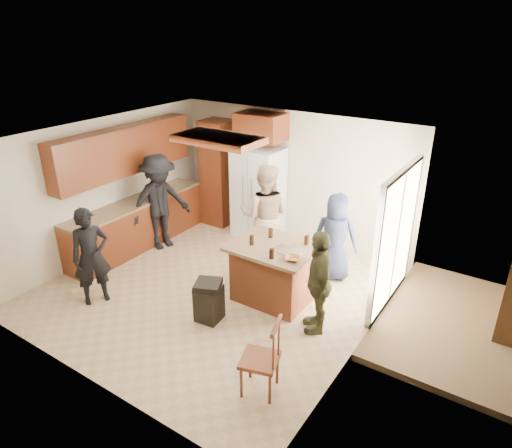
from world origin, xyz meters
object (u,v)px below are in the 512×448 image
Objects in this scene: person_front_left at (91,256)px; person_behind_right at (335,237)px; person_side_right at (319,282)px; kitchen_island at (274,272)px; person_behind_left at (265,216)px; refrigerator at (258,193)px; person_counter at (160,202)px; trash_bin at (209,301)px; spindle_chair at (261,360)px.

person_front_left is 3.86m from person_behind_right.
kitchen_island is (-0.90, 0.32, -0.29)m from person_side_right.
refrigerator is at bearing -73.66° from person_behind_left.
person_side_right is 3.70m from person_counter.
person_side_right is 0.83× the size of person_counter.
person_front_left is 2.78m from kitchen_island.
person_counter is 2.68m from trash_bin.
kitchen_island is at bearing -141.81° from person_side_right.
spindle_chair is (0.40, -2.88, -0.30)m from person_behind_right.
person_counter is (-3.23, -0.75, 0.16)m from person_behind_right.
person_side_right reaches higher than trash_bin.
trash_bin is (-1.40, -0.67, -0.45)m from person_side_right.
person_behind_left is (1.56, 2.45, 0.16)m from person_front_left.
person_counter is at bearing 149.61° from spindle_chair.
refrigerator is 2.41m from kitchen_island.
kitchen_island is at bearing 63.31° from trash_bin.
person_behind_left is 1.23m from kitchen_island.
person_side_right reaches higher than person_behind_right.
refrigerator is (-2.40, 2.17, 0.13)m from person_side_right.
person_front_left is at bearing 32.06° from person_behind_right.
person_front_left reaches higher than person_side_right.
person_front_left is 0.83× the size of person_behind_left.
person_front_left is 1.55× the size of spindle_chair.
kitchen_island is at bearing -51.03° from refrigerator.
refrigerator reaches higher than person_behind_right.
refrigerator reaches higher than person_side_right.
refrigerator reaches higher than trash_bin.
spindle_chair is at bearing 99.42° from person_behind_left.
trash_bin is (0.99, -2.84, -0.58)m from refrigerator.
person_counter is at bearing -7.62° from person_behind_left.
person_behind_left is at bearing -158.75° from person_side_right.
refrigerator is (-0.77, 0.96, -0.03)m from person_behind_left.
kitchen_island is (1.49, -1.85, -0.43)m from refrigerator.
person_counter reaches higher than person_front_left.
refrigerator is (0.79, 3.41, 0.13)m from person_front_left.
spindle_chair is (1.63, -2.65, -0.48)m from person_behind_left.
kitchen_island is (-0.50, -1.11, -0.28)m from person_behind_right.
person_counter reaches higher than kitchen_island.
person_behind_left is at bearing -56.58° from person_counter.
person_behind_left is at bearing -5.66° from person_front_left.
kitchen_island is (0.73, -0.89, -0.45)m from person_behind_left.
refrigerator is 1.41× the size of kitchen_island.
person_side_right is 1.62m from trash_bin.
person_front_left is 1.99m from person_counter.
person_side_right is at bearing -19.55° from kitchen_island.
person_behind_right is at bearing 64.63° from trash_bin.
person_behind_right is 1.51× the size of spindle_chair.
person_behind_right is at bearing -58.08° from person_counter.
spindle_chair is (2.40, -3.61, -0.45)m from refrigerator.
person_behind_left is 1.03× the size of refrigerator.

